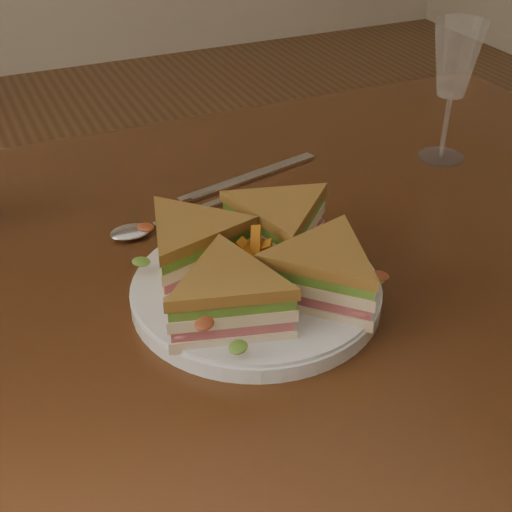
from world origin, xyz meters
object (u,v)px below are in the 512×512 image
at_px(table, 252,330).
at_px(plate, 256,291).
at_px(wine_glass, 455,63).
at_px(sandwich_wedges, 256,260).
at_px(spoon, 148,227).
at_px(knife, 244,179).

height_order(table, plate, plate).
xyz_separation_m(plate, wine_glass, (0.36, 0.19, 0.13)).
height_order(sandwich_wedges, wine_glass, wine_glass).
relative_size(plate, sandwich_wedges, 0.88).
height_order(table, spoon, spoon).
distance_m(plate, wine_glass, 0.43).
xyz_separation_m(table, sandwich_wedges, (-0.02, -0.07, 0.14)).
bearing_deg(plate, wine_glass, 27.22).
bearing_deg(plate, sandwich_wedges, -104.04).
height_order(sandwich_wedges, knife, sandwich_wedges).
bearing_deg(wine_glass, knife, 169.73).
distance_m(table, wine_glass, 0.43).
xyz_separation_m(knife, wine_glass, (0.27, -0.05, 0.13)).
xyz_separation_m(plate, sandwich_wedges, (-0.00, -0.00, 0.04)).
distance_m(table, spoon, 0.17).
distance_m(sandwich_wedges, wine_glass, 0.42).
relative_size(table, knife, 5.66).
distance_m(table, plate, 0.13).
bearing_deg(sandwich_wedges, wine_glass, 27.22).
bearing_deg(knife, table, -124.78).
bearing_deg(spoon, knife, 10.54).
xyz_separation_m(spoon, wine_glass, (0.42, 0.02, 0.13)).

